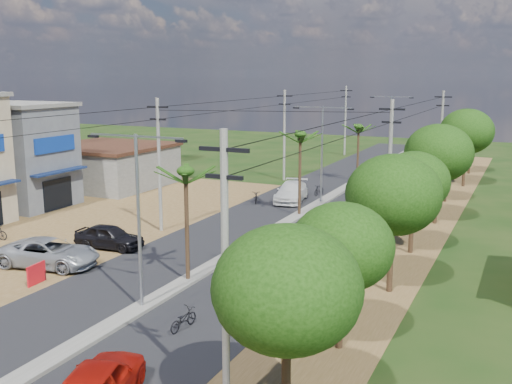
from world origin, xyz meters
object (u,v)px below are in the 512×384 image
(car_silver_mid, at_px, (307,241))
(car_parked_silver, at_px, (49,254))
(car_parked_dark, at_px, (109,237))
(roadside_sign, at_px, (36,274))
(car_white_far, at_px, (291,192))
(moto_rider_east, at_px, (183,320))

(car_silver_mid, bearing_deg, car_parked_silver, 57.39)
(car_parked_dark, relative_size, roadside_sign, 3.29)
(car_white_far, distance_m, car_parked_silver, 22.56)
(car_parked_dark, distance_m, roadside_sign, 6.72)
(car_silver_mid, bearing_deg, car_parked_dark, 42.75)
(car_silver_mid, distance_m, moto_rider_east, 12.55)
(moto_rider_east, bearing_deg, car_parked_dark, -32.64)
(car_silver_mid, distance_m, car_parked_silver, 14.77)
(roadside_sign, bearing_deg, car_parked_dark, 91.16)
(car_white_far, bearing_deg, car_parked_dark, -116.77)
(car_parked_silver, xyz_separation_m, moto_rider_east, (11.13, -3.98, -0.34))
(car_parked_silver, relative_size, car_parked_dark, 1.30)
(car_white_far, height_order, car_parked_dark, car_white_far)
(car_white_far, relative_size, car_parked_silver, 0.97)
(car_silver_mid, relative_size, car_parked_silver, 0.81)
(car_white_far, relative_size, roadside_sign, 4.16)
(car_silver_mid, xyz_separation_m, car_parked_dark, (-11.31, -4.26, -0.02))
(moto_rider_east, xyz_separation_m, roadside_sign, (-9.69, 1.57, 0.10))
(car_silver_mid, relative_size, roadside_sign, 3.47)
(car_parked_dark, relative_size, moto_rider_east, 2.57)
(car_white_far, distance_m, moto_rider_east, 26.36)
(car_silver_mid, relative_size, car_parked_dark, 1.06)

